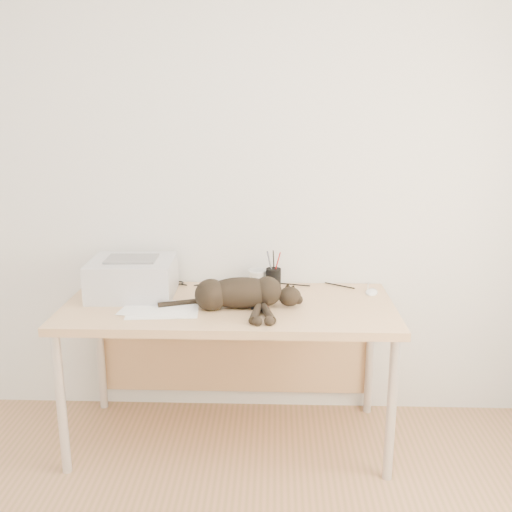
{
  "coord_description": "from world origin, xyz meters",
  "views": [
    {
      "loc": [
        0.22,
        -1.23,
        1.66
      ],
      "look_at": [
        0.13,
        1.34,
        0.99
      ],
      "focal_mm": 40.0,
      "sensor_mm": 36.0,
      "label": 1
    }
  ],
  "objects_px": {
    "desk": "(231,323)",
    "cat": "(237,294)",
    "pen_cup": "(273,278)",
    "printer": "(133,277)",
    "mug": "(257,278)",
    "mouse": "(372,290)"
  },
  "relations": [
    {
      "from": "desk",
      "to": "cat",
      "type": "xyz_separation_m",
      "value": [
        0.04,
        -0.15,
        0.2
      ]
    },
    {
      "from": "desk",
      "to": "pen_cup",
      "type": "xyz_separation_m",
      "value": [
        0.21,
        0.16,
        0.19
      ]
    },
    {
      "from": "pen_cup",
      "to": "cat",
      "type": "bearing_deg",
      "value": -118.97
    },
    {
      "from": "printer",
      "to": "cat",
      "type": "relative_size",
      "value": 0.61
    },
    {
      "from": "mug",
      "to": "pen_cup",
      "type": "height_order",
      "value": "pen_cup"
    },
    {
      "from": "desk",
      "to": "cat",
      "type": "relative_size",
      "value": 2.31
    },
    {
      "from": "pen_cup",
      "to": "mouse",
      "type": "height_order",
      "value": "pen_cup"
    },
    {
      "from": "printer",
      "to": "pen_cup",
      "type": "relative_size",
      "value": 2.1
    },
    {
      "from": "cat",
      "to": "mouse",
      "type": "bearing_deg",
      "value": 14.4
    },
    {
      "from": "mug",
      "to": "mouse",
      "type": "relative_size",
      "value": 0.95
    },
    {
      "from": "mug",
      "to": "desk",
      "type": "bearing_deg",
      "value": -123.67
    },
    {
      "from": "mug",
      "to": "pen_cup",
      "type": "bearing_deg",
      "value": -20.27
    },
    {
      "from": "cat",
      "to": "mouse",
      "type": "distance_m",
      "value": 0.72
    },
    {
      "from": "desk",
      "to": "printer",
      "type": "height_order",
      "value": "printer"
    },
    {
      "from": "desk",
      "to": "printer",
      "type": "bearing_deg",
      "value": 176.68
    },
    {
      "from": "cat",
      "to": "pen_cup",
      "type": "height_order",
      "value": "pen_cup"
    },
    {
      "from": "mug",
      "to": "mouse",
      "type": "xyz_separation_m",
      "value": [
        0.59,
        -0.1,
        -0.03
      ]
    },
    {
      "from": "cat",
      "to": "printer",
      "type": "bearing_deg",
      "value": 156.49
    },
    {
      "from": "printer",
      "to": "cat",
      "type": "xyz_separation_m",
      "value": [
        0.54,
        -0.18,
        -0.03
      ]
    },
    {
      "from": "desk",
      "to": "cat",
      "type": "distance_m",
      "value": 0.25
    },
    {
      "from": "mug",
      "to": "pen_cup",
      "type": "relative_size",
      "value": 0.49
    },
    {
      "from": "mouse",
      "to": "mug",
      "type": "bearing_deg",
      "value": -174.21
    }
  ]
}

